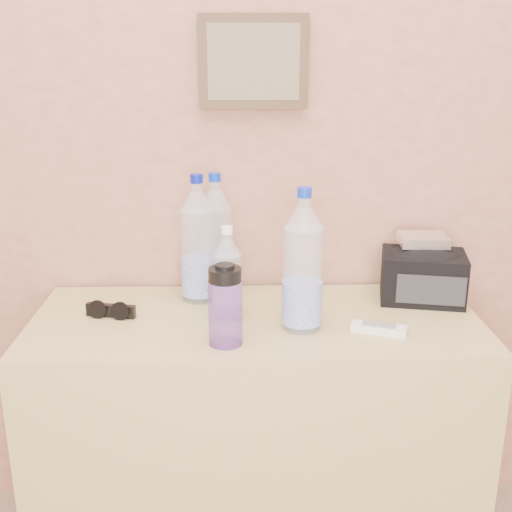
% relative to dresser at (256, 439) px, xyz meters
% --- Properties ---
extents(picture_frame, '(0.30, 0.03, 0.25)m').
position_rel_dresser_xyz_m(picture_frame, '(0.00, 0.24, 1.03)').
color(picture_frame, '#382311').
rests_on(picture_frame, room_shell).
extents(dresser, '(1.20, 0.50, 0.75)m').
position_rel_dresser_xyz_m(dresser, '(0.00, 0.00, 0.00)').
color(dresser, tan).
rests_on(dresser, ground).
extents(pet_large_b, '(0.10, 0.10, 0.36)m').
position_rel_dresser_xyz_m(pet_large_b, '(-0.11, 0.19, 0.53)').
color(pet_large_b, white).
rests_on(pet_large_b, dresser).
extents(pet_large_c, '(0.10, 0.10, 0.36)m').
position_rel_dresser_xyz_m(pet_large_c, '(-0.16, 0.15, 0.53)').
color(pet_large_c, silver).
rests_on(pet_large_c, dresser).
extents(pet_large_d, '(0.10, 0.10, 0.37)m').
position_rel_dresser_xyz_m(pet_large_d, '(0.12, -0.07, 0.54)').
color(pet_large_d, white).
rests_on(pet_large_d, dresser).
extents(pet_small, '(0.07, 0.07, 0.25)m').
position_rel_dresser_xyz_m(pet_small, '(-0.07, 0.00, 0.48)').
color(pet_small, white).
rests_on(pet_small, dresser).
extents(nalgene_bottle, '(0.08, 0.08, 0.20)m').
position_rel_dresser_xyz_m(nalgene_bottle, '(-0.08, -0.16, 0.47)').
color(nalgene_bottle, '#6B3C9F').
rests_on(nalgene_bottle, dresser).
extents(sunglasses, '(0.14, 0.08, 0.03)m').
position_rel_dresser_xyz_m(sunglasses, '(-0.39, 0.02, 0.39)').
color(sunglasses, black).
rests_on(sunglasses, dresser).
extents(ac_remote, '(0.15, 0.09, 0.02)m').
position_rel_dresser_xyz_m(ac_remote, '(0.31, -0.10, 0.38)').
color(ac_remote, beige).
rests_on(ac_remote, dresser).
extents(toiletry_bag, '(0.26, 0.21, 0.16)m').
position_rel_dresser_xyz_m(toiletry_bag, '(0.48, 0.12, 0.45)').
color(toiletry_bag, black).
rests_on(toiletry_bag, dresser).
extents(foil_packet, '(0.14, 0.12, 0.03)m').
position_rel_dresser_xyz_m(foil_packet, '(0.48, 0.15, 0.54)').
color(foil_packet, white).
rests_on(foil_packet, toiletry_bag).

